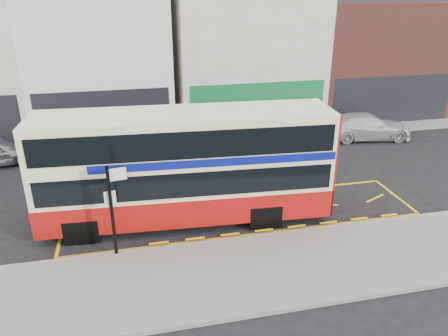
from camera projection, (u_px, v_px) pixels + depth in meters
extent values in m
plane|color=black|center=(253.00, 234.00, 16.32)|extent=(120.00, 120.00, 0.00)
cube|color=gray|center=(273.00, 268.00, 14.23)|extent=(40.00, 4.00, 0.15)
cube|color=gray|center=(256.00, 237.00, 15.96)|extent=(40.00, 0.15, 0.15)
cube|color=gray|center=(202.00, 137.00, 26.16)|extent=(50.00, 3.00, 0.15)
cube|color=white|center=(101.00, 55.00, 26.88)|extent=(8.00, 8.00, 9.00)
cube|color=black|center=(104.00, 119.00, 24.46)|extent=(7.36, 0.06, 3.20)
cube|color=black|center=(105.00, 122.00, 24.55)|extent=(5.60, 0.04, 2.00)
cube|color=white|center=(242.00, 54.00, 28.81)|extent=(9.00, 8.00, 8.50)
cube|color=#126A36|center=(258.00, 109.00, 26.28)|extent=(8.28, 0.06, 3.20)
cube|color=black|center=(258.00, 112.00, 26.38)|extent=(6.30, 0.04, 2.00)
cube|color=brown|center=(365.00, 57.00, 30.83)|extent=(9.00, 8.00, 7.50)
cube|color=black|center=(392.00, 101.00, 28.11)|extent=(8.28, 0.06, 3.20)
cube|color=black|center=(391.00, 104.00, 28.20)|extent=(6.30, 0.04, 2.00)
cube|color=#F8F3BD|center=(186.00, 165.00, 16.38)|extent=(11.05, 3.17, 4.02)
cube|color=#9F110C|center=(187.00, 199.00, 16.95)|extent=(11.09, 3.21, 1.09)
cube|color=#9F110C|center=(324.00, 156.00, 17.17)|extent=(0.22, 2.52, 4.02)
cube|color=black|center=(186.00, 171.00, 16.48)|extent=(10.62, 3.20, 0.94)
cube|color=black|center=(184.00, 134.00, 15.90)|extent=(10.62, 3.20, 0.99)
cube|color=navy|center=(212.00, 150.00, 16.32)|extent=(8.87, 3.08, 0.30)
cube|color=black|center=(36.00, 187.00, 15.79)|extent=(0.21, 2.28, 1.59)
cube|color=black|center=(28.00, 142.00, 15.11)|extent=(0.21, 2.28, 0.99)
cube|color=black|center=(32.00, 163.00, 15.42)|extent=(0.16, 1.74, 0.35)
cube|color=#F8F3BD|center=(184.00, 114.00, 15.60)|extent=(11.04, 3.07, 0.12)
cylinder|color=black|center=(81.00, 231.00, 15.53)|extent=(1.01, 0.34, 0.99)
cylinder|color=black|center=(89.00, 202.00, 17.56)|extent=(1.01, 0.34, 0.99)
cylinder|color=black|center=(266.00, 216.00, 16.51)|extent=(1.01, 0.34, 0.99)
cylinder|color=black|center=(253.00, 191.00, 18.54)|extent=(1.01, 0.34, 0.99)
cube|color=black|center=(112.00, 211.00, 14.26)|extent=(0.12, 0.12, 3.23)
cube|color=white|center=(118.00, 174.00, 13.86)|extent=(0.58, 0.11, 0.47)
cube|color=white|center=(110.00, 199.00, 14.15)|extent=(0.38, 0.08, 0.54)
imported|color=#43474B|center=(219.00, 133.00, 24.80)|extent=(4.78, 2.45, 1.50)
imported|color=silver|center=(367.00, 126.00, 25.91)|extent=(5.42, 2.83, 1.50)
cylinder|color=black|center=(314.00, 111.00, 28.76)|extent=(0.24, 0.24, 1.67)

